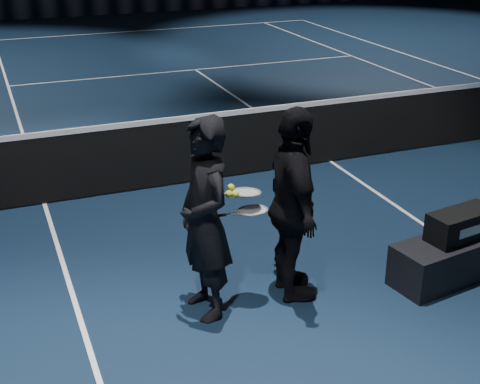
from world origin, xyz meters
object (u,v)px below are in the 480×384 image
Objects in this scene: player_b at (293,206)px; racket_lower at (253,210)px; racket_upper at (246,192)px; tennis_balls at (232,192)px; player_bench at (457,257)px; racket_bag at (462,225)px; player_a at (205,220)px.

player_b is 0.40m from racket_lower.
racket_upper is 0.15m from tennis_balls.
racket_bag reaches higher than player_bench.
player_bench is 2.13× the size of racket_upper.
player_a reaches higher than racket_bag.
tennis_balls reaches higher than racket_upper.
tennis_balls is at bearing 83.17° from player_a.
player_b is at bearing -2.24° from tennis_balls.
player_bench is 2.13× the size of racket_lower.
racket_bag is at bearing -8.06° from tennis_balls.
racket_bag is 2.61m from player_a.
racket_bag is at bearing -6.74° from racket_lower.
racket_bag is 2.17m from racket_lower.
racket_upper reaches higher than racket_lower.
player_a reaches higher than player_bench.
player_bench is at bearing -90.52° from player_b.
player_a is 0.44m from racket_upper.
player_bench is at bearing 76.48° from player_a.
racket_upper is 5.67× the size of tennis_balls.
player_bench is at bearing 0.00° from racket_bag.
racket_upper is at bearing 141.34° from racket_lower.
racket_lower is at bearing -3.23° from tennis_balls.
player_a is 0.45m from racket_lower.
racket_upper is (-2.16, 0.36, 0.91)m from player_bench.
player_a is at bearing 163.80° from player_bench.
player_b is at bearing 161.08° from player_bench.
player_a reaches higher than racket_upper.
player_a and player_b have the same top height.
tennis_balls is at bearing 97.29° from player_b.
tennis_balls is (-2.31, 0.33, 0.59)m from racket_bag.
player_a is 0.34m from tennis_balls.
racket_upper is (-2.16, 0.36, 0.55)m from racket_bag.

